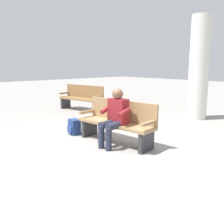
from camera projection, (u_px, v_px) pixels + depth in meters
name	position (u px, v px, depth m)	size (l,w,h in m)	color
ground_plane	(115.00, 143.00, 5.36)	(40.00, 40.00, 0.00)	gray
bench_near	(117.00, 121.00, 5.32)	(1.84, 0.66, 0.90)	#9E7A51
person_seated	(115.00, 116.00, 5.04)	(0.60, 0.60, 1.18)	maroon
backpack	(74.00, 127.00, 5.99)	(0.33, 0.28, 0.36)	navy
bench_far	(82.00, 98.00, 9.04)	(1.86, 0.78, 0.90)	olive
support_pillar	(199.00, 68.00, 7.46)	(0.59, 0.59, 3.06)	silver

